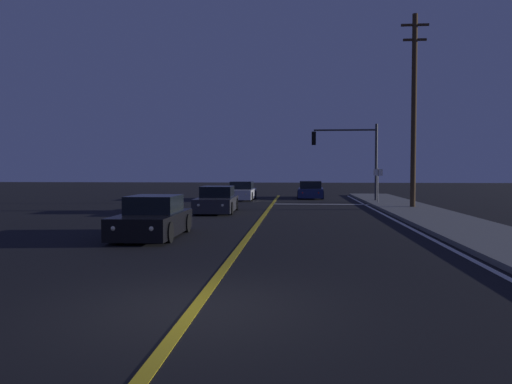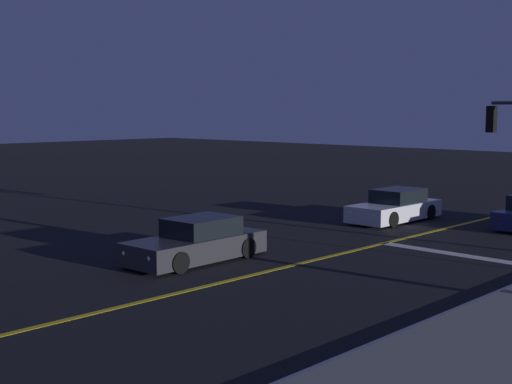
{
  "view_description": "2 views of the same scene",
  "coord_description": "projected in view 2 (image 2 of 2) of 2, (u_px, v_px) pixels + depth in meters",
  "views": [
    {
      "loc": [
        1.61,
        -7.71,
        2.18
      ],
      "look_at": [
        -0.59,
        18.83,
        1.01
      ],
      "focal_mm": 35.29,
      "sensor_mm": 36.0,
      "label": 1
    },
    {
      "loc": [
        13.53,
        3.89,
        4.63
      ],
      "look_at": [
        -1.31,
        19.3,
        2.13
      ],
      "focal_mm": 49.25,
      "sensor_mm": 36.0,
      "label": 2
    }
  ],
  "objects": [
    {
      "name": "car_side_waiting_charcoal",
      "position": [
        197.0,
        242.0,
        21.61
      ],
      "size": [
        2.05,
        4.68,
        1.34
      ],
      "rotation": [
        0.0,
        0.0,
        3.17
      ],
      "color": "#2D2D33",
      "rests_on": "ground"
    },
    {
      "name": "car_far_approaching_white",
      "position": [
        395.0,
        207.0,
        29.45
      ],
      "size": [
        1.91,
        4.71,
        1.34
      ],
      "rotation": [
        0.0,
        0.0,
        3.14
      ],
      "color": "silver",
      "rests_on": "ground"
    },
    {
      "name": "lane_line_center",
      "position": [
        107.0,
        310.0,
        16.33
      ],
      "size": [
        0.2,
        44.01,
        0.01
      ],
      "primitive_type": "cube",
      "color": "gold",
      "rests_on": "ground"
    },
    {
      "name": "stop_bar",
      "position": [
        464.0,
        256.0,
        22.43
      ],
      "size": [
        6.07,
        0.5,
        0.01
      ],
      "primitive_type": "cube",
      "color": "silver",
      "rests_on": "ground"
    },
    {
      "name": "lane_line_edge_right",
      "position": [
        297.0,
        375.0,
        12.32
      ],
      "size": [
        0.16,
        44.01,
        0.01
      ],
      "primitive_type": "cube",
      "color": "silver",
      "rests_on": "ground"
    }
  ]
}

